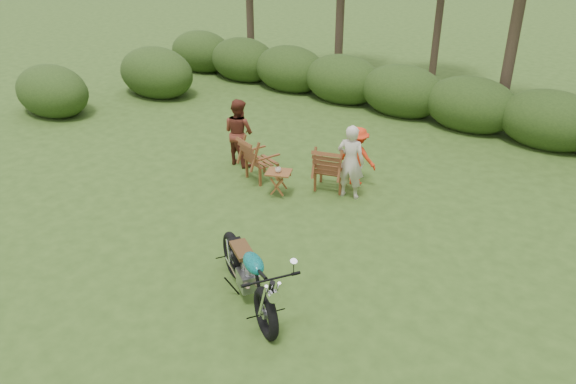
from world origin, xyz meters
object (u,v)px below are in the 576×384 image
Objects in this scene: child at (356,183)px; lawn_chair_right at (330,188)px; cup at (278,170)px; adult_b at (240,163)px; adult_a at (349,196)px; motorcycle at (249,299)px; lawn_chair_left at (262,179)px; side_table at (279,183)px.

lawn_chair_right is at bearing 54.35° from child.
adult_b reaches higher than cup.
child is at bearing 55.60° from cup.
motorcycle is at bearing 85.86° from adult_a.
motorcycle is at bearing 87.20° from lawn_chair_right.
adult_a is 2.90m from adult_b.
lawn_chair_left is (-1.44, -0.51, 0.00)m from lawn_chair_right.
side_table is 0.41× the size of child.
adult_a is at bearing 103.35° from child.
cup reaches higher than lawn_chair_right.
motorcycle is at bearing 135.63° from adult_b.
lawn_chair_left is 1.00m from adult_b.
motorcycle is 3.49m from side_table.
lawn_chair_right is at bearing -172.90° from adult_b.
adult_a reaches higher than lawn_chair_right.
adult_a is 1.21× the size of child.
lawn_chair_right is 1.53m from lawn_chair_left.
lawn_chair_right is at bearing -21.02° from adult_a.
cup is 0.08× the size of adult_b.
lawn_chair_right is 1.87× the size of side_table.
lawn_chair_right reaches higher than lawn_chair_left.
side_table is at bearing 110.06° from cup.
adult_b is (-3.45, 3.72, 0.00)m from motorcycle.
lawn_chair_left is at bearing 157.51° from motorcycle.
adult_b is at bearing -13.72° from lawn_chair_right.
child is at bearing -138.94° from lawn_chair_right.
lawn_chair_right is 1.00× the size of lawn_chair_left.
lawn_chair_right is at bearing 136.27° from motorcycle.
adult_a is (-0.55, 3.82, 0.00)m from motorcycle.
motorcycle is 5.07m from adult_b.
child is (-0.74, 4.43, 0.00)m from motorcycle.
lawn_chair_left is 0.64× the size of adult_b.
lawn_chair_right is at bearing -142.80° from lawn_chair_left.
lawn_chair_left is 1.87× the size of side_table.
side_table is at bearing 21.97° from adult_a.
motorcycle reaches higher than lawn_chair_right.
adult_a reaches higher than child.
lawn_chair_right is 1.16m from side_table.
lawn_chair_left is at bearing 0.21° from adult_a.
lawn_chair_left is at bearing 163.42° from adult_b.
child reaches higher than lawn_chair_right.
child is (-0.20, 0.60, 0.00)m from adult_a.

